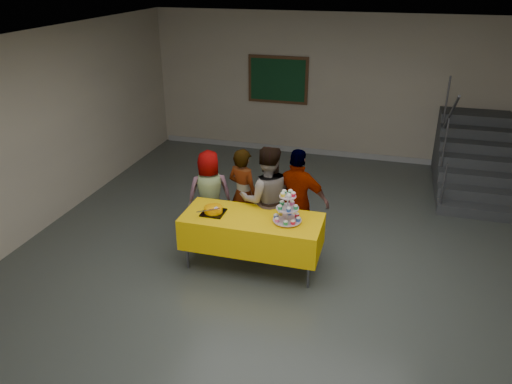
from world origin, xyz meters
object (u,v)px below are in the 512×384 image
schoolchild_a (210,194)px  bear_cake (213,209)px  schoolchild_b (243,194)px  schoolchild_c (267,199)px  bake_table (252,231)px  staircase (472,160)px  noticeboard (278,80)px  cupcake_stand (287,210)px  schoolchild_d (297,202)px

schoolchild_a → bear_cake: bearing=89.7°
schoolchild_b → schoolchild_c: schoolchild_c is taller
schoolchild_a → schoolchild_b: size_ratio=0.95×
bear_cake → schoolchild_a: (-0.34, 0.74, -0.15)m
bake_table → staircase: (3.20, 3.86, -0.07)m
bear_cake → noticeboard: (-0.25, 4.73, 0.77)m
schoolchild_c → schoolchild_b: bearing=-48.1°
bake_table → bear_cake: size_ratio=5.25×
staircase → schoolchild_a: bearing=-142.3°
schoolchild_a → schoolchild_b: bearing=162.9°
cupcake_stand → bear_cake: cupcake_stand is taller
schoolchild_b → schoolchild_c: (0.43, -0.25, 0.08)m
bake_table → bear_cake: bearing=-176.5°
cupcake_stand → noticeboard: noticeboard is taller
schoolchild_b → cupcake_stand: bearing=159.4°
noticeboard → schoolchild_c: bearing=-78.5°
staircase → schoolchild_c: bearing=-133.3°
cupcake_stand → noticeboard: 4.92m
bear_cake → staircase: (3.74, 3.90, -0.34)m
bake_table → noticeboard: bearing=99.5°
cupcake_stand → bear_cake: bearing=-178.5°
schoolchild_a → staircase: size_ratio=0.57×
schoolchild_a → cupcake_stand: bearing=127.4°
schoolchild_c → noticeboard: (-0.85, 4.17, 0.80)m
cupcake_stand → staircase: bearing=54.9°
schoolchild_a → schoolchild_d: 1.38m
schoolchild_a → schoolchild_d: (1.37, -0.10, 0.10)m
noticeboard → cupcake_stand: bearing=-74.9°
staircase → cupcake_stand: bearing=-125.1°
schoolchild_c → schoolchild_d: bearing=172.7°
schoolchild_a → noticeboard: size_ratio=1.05×
bear_cake → schoolchild_a: schoolchild_a is taller
bake_table → schoolchild_a: size_ratio=1.38×
schoolchild_d → bake_table: bearing=54.0°
cupcake_stand → schoolchild_c: size_ratio=0.28×
bear_cake → schoolchild_d: schoolchild_d is taller
schoolchild_a → schoolchild_b: schoolchild_b is taller
bear_cake → schoolchild_c: bearing=43.2°
schoolchild_b → schoolchild_a: bearing=29.9°
bear_cake → schoolchild_d: 1.22m
schoolchild_d → staircase: staircase is taller
staircase → bake_table: bearing=-129.6°
cupcake_stand → bake_table: bearing=179.2°
cupcake_stand → schoolchild_a: schoolchild_a is taller
staircase → noticeboard: size_ratio=1.85×
cupcake_stand → schoolchild_c: bearing=127.9°
bake_table → schoolchild_b: schoolchild_b is taller
bear_cake → cupcake_stand: bearing=1.5°
bake_table → schoolchild_d: bearing=51.0°
schoolchild_d → noticeboard: 4.36m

